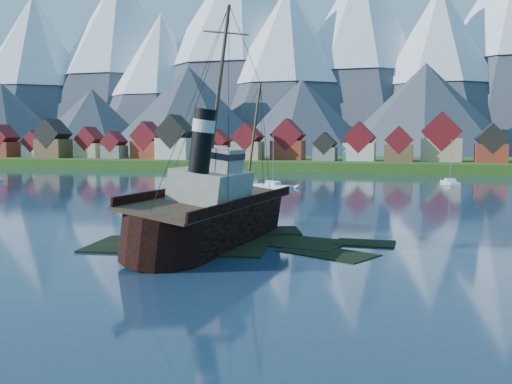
# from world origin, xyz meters

# --- Properties ---
(ground) EXTENTS (1400.00, 1400.00, 0.00)m
(ground) POSITION_xyz_m (0.00, 0.00, 0.00)
(ground) COLOR #1A2F48
(ground) RESTS_ON ground
(shoal) EXTENTS (31.71, 21.24, 1.14)m
(shoal) POSITION_xyz_m (1.78, 2.15, -0.35)
(shoal) COLOR black
(shoal) RESTS_ON ground
(shore_bank) EXTENTS (600.00, 80.00, 3.20)m
(shore_bank) POSITION_xyz_m (0.00, 170.00, 0.00)
(shore_bank) COLOR #1B4313
(shore_bank) RESTS_ON ground
(seawall) EXTENTS (600.00, 2.50, 2.00)m
(seawall) POSITION_xyz_m (0.00, 132.00, 0.00)
(seawall) COLOR #3F3D38
(seawall) RESTS_ON ground
(town) EXTENTS (250.96, 16.69, 17.30)m
(town) POSITION_xyz_m (-33.12, 152.18, 8.99)
(town) COLOR maroon
(town) RESTS_ON ground
(mountains) EXTENTS (965.00, 340.00, 205.00)m
(mountains) POSITION_xyz_m (-0.79, 481.26, 89.34)
(mountains) COLOR #2D333D
(mountains) RESTS_ON ground
(tugboat_wreck) EXTENTS (7.34, 31.61, 25.05)m
(tugboat_wreck) POSITION_xyz_m (-0.47, 2.28, 3.14)
(tugboat_wreck) COLOR black
(tugboat_wreck) RESTS_ON ground
(sailboat_c) EXTENTS (9.82, 6.33, 12.52)m
(sailboat_c) POSITION_xyz_m (-11.44, 67.53, 0.28)
(sailboat_c) COLOR silver
(sailboat_c) RESTS_ON ground
(sailboat_e) EXTENTS (4.34, 10.01, 11.28)m
(sailboat_e) POSITION_xyz_m (26.69, 90.10, 0.25)
(sailboat_e) COLOR silver
(sailboat_e) RESTS_ON ground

